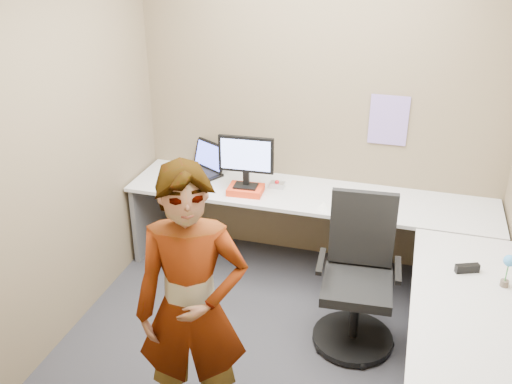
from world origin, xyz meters
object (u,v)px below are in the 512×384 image
(monitor, at_px, (246,157))
(office_chair, at_px, (357,286))
(desk, at_px, (352,254))
(person, at_px, (192,309))

(monitor, distance_m, office_chair, 1.33)
(desk, xyz_separation_m, office_chair, (0.07, -0.16, -0.15))
(desk, height_order, office_chair, office_chair)
(monitor, xyz_separation_m, office_chair, (1.00, -0.64, -0.60))
(office_chair, bearing_deg, desk, 108.12)
(desk, xyz_separation_m, person, (-0.72, -1.20, 0.25))
(office_chair, relative_size, person, 0.64)
(monitor, height_order, office_chair, monitor)
(desk, height_order, monitor, monitor)
(monitor, height_order, person, person)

